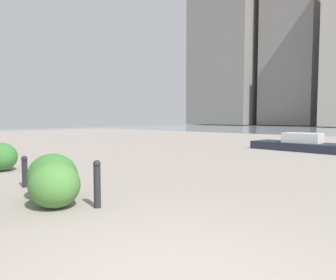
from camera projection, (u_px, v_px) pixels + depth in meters
The scene contains 8 objects.
building_annex at pixel (296, 48), 67.52m from camera, with size 10.85×13.27×32.87m.
building_highrise at pixel (231, 41), 74.78m from camera, with size 15.00×15.04×41.17m.
bollard_near at pixel (97, 183), 5.42m from camera, with size 0.13×0.13×0.83m.
bollard_mid at pixel (25, 171), 7.03m from camera, with size 0.13×0.13×0.71m.
shrub_low at pixel (53, 176), 6.08m from camera, with size 1.01×0.91×0.86m.
shrub_round at pixel (54, 185), 5.43m from camera, with size 0.93×0.84×0.79m.
shrub_tall at pixel (1, 157), 9.17m from camera, with size 0.97×0.87×0.82m.
boat at pixel (302, 146), 14.80m from camera, with size 4.71×2.08×0.95m.
Camera 1 is at (-1.73, 2.12, 1.55)m, focal length 33.88 mm.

